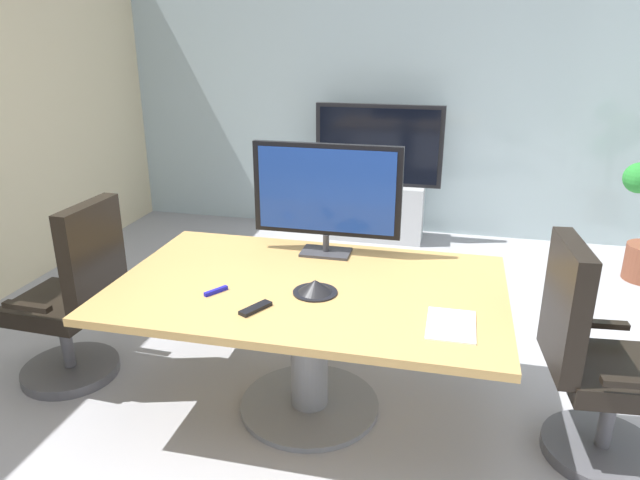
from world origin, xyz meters
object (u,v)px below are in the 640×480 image
Objects in this scene: tv_monitor at (327,193)px; remote_control at (256,308)px; office_chair_left at (75,308)px; office_chair_right at (594,373)px; wall_display_unit at (377,195)px; conference_phone at (315,287)px; conference_table at (309,316)px.

tv_monitor reaches higher than remote_control.
office_chair_left is 1.29m from remote_control.
tv_monitor is at bearing 106.12° from remote_control.
office_chair_right is 6.41× the size of remote_control.
office_chair_left is 3.14m from wall_display_unit.
office_chair_right is 1.36m from conference_phone.
tv_monitor is at bearing 110.90° from office_chair_left.
wall_display_unit reaches higher than office_chair_left.
conference_table is at bearing -88.90° from tv_monitor.
remote_control is (-0.22, -0.24, -0.02)m from conference_phone.
office_chair_left is 1.30× the size of tv_monitor.
tv_monitor reaches higher than office_chair_right.
conference_table is at bearing 82.70° from office_chair_right.
remote_control is (-0.17, -0.34, 0.19)m from conference_table.
conference_phone is (0.07, -0.54, -0.33)m from tv_monitor.
conference_phone is (-1.33, -0.04, 0.32)m from office_chair_right.
conference_table is at bearing 120.98° from conference_phone.
office_chair_right is at bearing -19.72° from tv_monitor.
office_chair_right is at bearing -2.27° from conference_table.
office_chair_left is 4.95× the size of conference_phone.
wall_display_unit is 2.94m from conference_phone.
conference_table is 1.39m from office_chair_right.
office_chair_left is at bearing -161.33° from tv_monitor.
wall_display_unit is (-0.04, 2.82, -0.12)m from conference_table.
wall_display_unit reaches higher than conference_table.
tv_monitor is (1.37, 0.46, 0.64)m from office_chair_left.
tv_monitor is (-0.01, 0.44, 0.54)m from conference_table.
office_chair_right is 0.83× the size of wall_display_unit.
conference_table is at bearing -89.26° from wall_display_unit.
tv_monitor reaches higher than wall_display_unit.
conference_table is 1.39m from office_chair_left.
office_chair_right is at bearing 1.73° from conference_phone.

